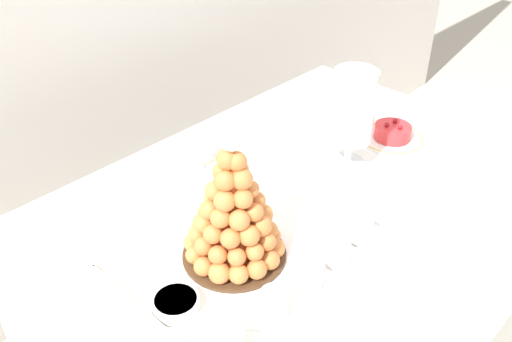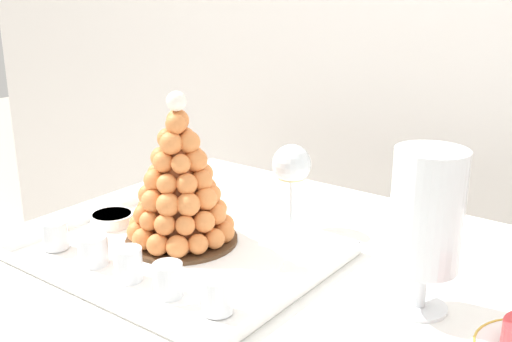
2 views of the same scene
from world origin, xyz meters
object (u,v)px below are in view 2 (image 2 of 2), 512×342
at_px(dessert_cup_centre, 128,265).
at_px(macaron_goblet, 427,214).
at_px(dessert_cup_left, 55,236).
at_px(dessert_cup_mid_left, 93,251).
at_px(creme_brulee_ramekin, 112,218).
at_px(dessert_cup_mid_right, 168,281).
at_px(serving_tray, 181,254).
at_px(wine_glass, 292,167).
at_px(dessert_cup_right, 217,297).
at_px(croquembouche, 180,187).

bearing_deg(dessert_cup_centre, macaron_goblet, 26.93).
relative_size(dessert_cup_left, dessert_cup_centre, 0.92).
distance_m(dessert_cup_mid_left, creme_brulee_ramekin, 0.19).
xyz_separation_m(dessert_cup_mid_left, dessert_cup_mid_right, (0.19, -0.00, 0.00)).
bearing_deg(dessert_cup_left, dessert_cup_mid_right, -0.57).
bearing_deg(serving_tray, wine_glass, 72.56).
height_order(dessert_cup_centre, dessert_cup_right, dessert_cup_centre).
xyz_separation_m(dessert_cup_right, creme_brulee_ramekin, (-0.41, 0.14, -0.01)).
xyz_separation_m(dessert_cup_mid_right, macaron_goblet, (0.34, 0.22, 0.13)).
relative_size(serving_tray, dessert_cup_right, 9.51).
bearing_deg(dessert_cup_mid_left, croquembouche, 70.43).
bearing_deg(wine_glass, serving_tray, -107.44).
distance_m(dessert_cup_right, macaron_goblet, 0.35).
bearing_deg(dessert_cup_left, dessert_cup_centre, -1.27).
distance_m(creme_brulee_ramekin, macaron_goblet, 0.68).
bearing_deg(dessert_cup_right, creme_brulee_ramekin, 161.31).
height_order(dessert_cup_right, macaron_goblet, macaron_goblet).
relative_size(dessert_cup_mid_right, creme_brulee_ramekin, 0.63).
distance_m(serving_tray, croquembouche, 0.13).
height_order(dessert_cup_right, creme_brulee_ramekin, dessert_cup_right).
bearing_deg(serving_tray, dessert_cup_mid_left, -126.24).
bearing_deg(dessert_cup_centre, croquembouche, 102.54).
relative_size(dessert_cup_left, macaron_goblet, 0.20).
height_order(dessert_cup_left, creme_brulee_ramekin, dessert_cup_left).
height_order(dessert_cup_left, dessert_cup_right, dessert_cup_right).
xyz_separation_m(dessert_cup_centre, wine_glass, (0.08, 0.39, 0.10)).
relative_size(serving_tray, dessert_cup_left, 10.16).
relative_size(dessert_cup_right, macaron_goblet, 0.22).
relative_size(dessert_cup_mid_left, creme_brulee_ramekin, 0.61).
height_order(serving_tray, croquembouche, croquembouche).
distance_m(croquembouche, macaron_goblet, 0.48).
distance_m(dessert_cup_left, dessert_cup_centre, 0.21).
height_order(croquembouche, dessert_cup_centre, croquembouche).
relative_size(serving_tray, creme_brulee_ramekin, 6.02).
height_order(dessert_cup_mid_right, dessert_cup_right, same).
bearing_deg(macaron_goblet, dessert_cup_left, -161.52).
distance_m(dessert_cup_mid_left, wine_glass, 0.44).
xyz_separation_m(macaron_goblet, wine_glass, (-0.36, 0.17, -0.03)).
distance_m(dessert_cup_right, creme_brulee_ramekin, 0.44).
xyz_separation_m(dessert_cup_right, macaron_goblet, (0.25, 0.21, 0.13)).
xyz_separation_m(dessert_cup_left, macaron_goblet, (0.65, 0.22, 0.13)).
xyz_separation_m(dessert_cup_right, wine_glass, (-0.12, 0.38, 0.10)).
bearing_deg(serving_tray, macaron_goblet, 11.36).
relative_size(dessert_cup_mid_left, dessert_cup_centre, 0.94).
bearing_deg(dessert_cup_left, serving_tray, 31.60).
height_order(dessert_cup_mid_right, macaron_goblet, macaron_goblet).
height_order(dessert_cup_centre, creme_brulee_ramekin, dessert_cup_centre).
distance_m(dessert_cup_mid_right, creme_brulee_ramekin, 0.35).
height_order(dessert_cup_mid_left, macaron_goblet, macaron_goblet).
bearing_deg(dessert_cup_left, dessert_cup_mid_left, -0.33).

